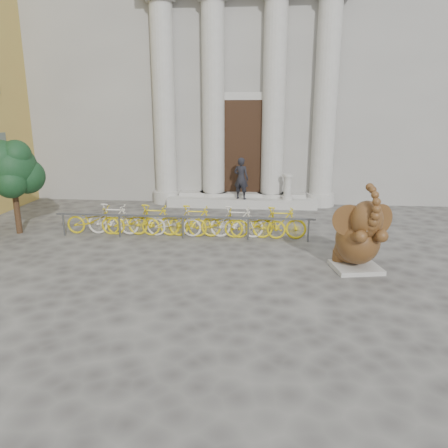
# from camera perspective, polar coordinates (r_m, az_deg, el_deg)

# --- Properties ---
(ground) EXTENTS (80.00, 80.00, 0.00)m
(ground) POSITION_cam_1_polar(r_m,az_deg,el_deg) (9.05, -0.85, -10.66)
(ground) COLOR #474442
(ground) RESTS_ON ground
(classical_building) EXTENTS (22.00, 10.70, 12.00)m
(classical_building) POSITION_cam_1_polar(r_m,az_deg,el_deg) (23.15, 3.26, 20.10)
(classical_building) COLOR gray
(classical_building) RESTS_ON ground
(entrance_steps) EXTENTS (6.00, 1.20, 0.36)m
(entrance_steps) POSITION_cam_1_polar(r_m,az_deg,el_deg) (17.93, 2.33, 2.96)
(entrance_steps) COLOR #A8A59E
(entrance_steps) RESTS_ON ground
(elephant_statue) EXTENTS (1.47, 1.74, 2.23)m
(elephant_statue) POSITION_cam_1_polar(r_m,az_deg,el_deg) (11.17, 17.19, -1.85)
(elephant_statue) COLOR #A8A59E
(elephant_statue) RESTS_ON ground
(bike_rack) EXTENTS (8.00, 0.53, 1.00)m
(bike_rack) POSITION_cam_1_polar(r_m,az_deg,el_deg) (13.64, -5.26, 0.42)
(bike_rack) COLOR slate
(bike_rack) RESTS_ON ground
(tree) EXTENTS (1.71, 1.56, 2.97)m
(tree) POSITION_cam_1_polar(r_m,az_deg,el_deg) (15.12, -25.91, 6.49)
(tree) COLOR #332114
(tree) RESTS_ON ground
(pedestrian) EXTENTS (0.70, 0.58, 1.66)m
(pedestrian) POSITION_cam_1_polar(r_m,az_deg,el_deg) (17.40, 2.25, 5.97)
(pedestrian) COLOR black
(pedestrian) RESTS_ON entrance_steps
(balustrade_post) EXTENTS (0.41, 0.41, 1.02)m
(balustrade_post) POSITION_cam_1_polar(r_m,az_deg,el_deg) (17.51, 8.26, 4.68)
(balustrade_post) COLOR #A8A59E
(balustrade_post) RESTS_ON entrance_steps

